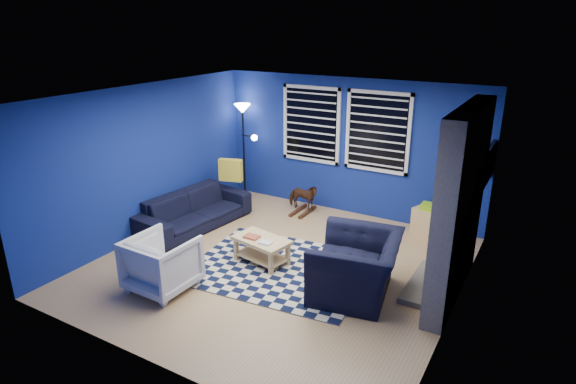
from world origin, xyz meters
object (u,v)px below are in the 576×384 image
Objects in this scene: sofa at (194,210)px; armchair_bent at (162,263)px; rocking_horse at (303,197)px; armchair_big at (356,266)px; floor_lamp at (244,122)px; cabinet at (430,221)px; tv at (487,165)px; coffee_table at (261,245)px.

armchair_bent reaches higher than sofa.
rocking_horse is at bearing -94.65° from armchair_bent.
armchair_big reaches higher than armchair_bent.
sofa is 2.15m from floor_lamp.
cabinet is at bearing -57.75° from sofa.
armchair_bent is at bearing -144.58° from sofa.
armchair_bent is (-3.46, -3.31, -1.02)m from tv.
tv is 3.57m from coffee_table.
rocking_horse is (0.35, 3.32, -0.06)m from armchair_bent.
tv is 4.58m from floor_lamp.
rocking_horse is at bearing -9.20° from floor_lamp.
floor_lamp is (-3.78, -0.00, 1.32)m from cabinet.
armchair_big is 2.41m from cabinet.
sofa is 3.40× the size of cabinet.
sofa is at bearing -111.67° from armchair_big.
rocking_horse is 2.33m from cabinet.
rocking_horse is at bearing -34.99° from sofa.
armchair_bent is at bearing -120.96° from coffee_table.
rocking_horse reaches higher than cabinet.
rocking_horse is at bearing 101.26° from coffee_table.
armchair_big is 1.36× the size of coffee_table.
sofa is 3.56× the size of rocking_horse.
cabinet is at bearing 160.41° from armchair_big.
coffee_table is (1.75, -0.55, -0.02)m from sofa.
floor_lamp is at bearing -159.03° from cabinet.
armchair_big is 0.65× the size of floor_lamp.
rocking_horse is 0.96× the size of cabinet.
floor_lamp is (-0.12, 1.74, 1.24)m from sofa.
coffee_table is (0.41, -2.05, -0.03)m from rocking_horse.
armchair_bent is 1.48m from coffee_table.
armchair_bent is at bearing -72.59° from floor_lamp.
armchair_bent is 0.91× the size of coffee_table.
cabinet is at bearing 50.32° from coffee_table.
rocking_horse is (-1.94, 2.14, -0.08)m from armchair_big.
floor_lamp reaches higher than armchair_bent.
floor_lamp is at bearing 176.92° from tv.
armchair_big reaches higher than cabinet.
sofa is at bearing -133.51° from cabinet.
tv is 1.10× the size of coffee_table.
armchair_big reaches higher than rocking_horse.
sofa is 2.07m from armchair_bent.
rocking_horse is 0.65× the size of coffee_table.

